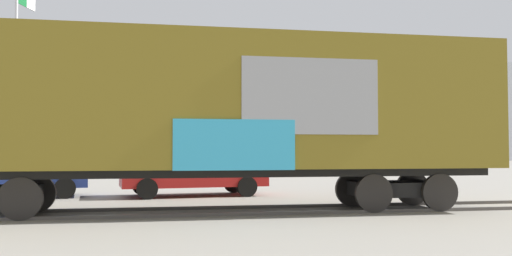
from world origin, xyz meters
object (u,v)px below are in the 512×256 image
object	(u,v)px
parked_car_red	(191,172)
parked_car_blue	(17,172)
freight_car	(205,107)
flagpole	(20,50)

from	to	relation	value
parked_car_red	parked_car_blue	bearing A→B (deg)	177.85
parked_car_blue	freight_car	bearing A→B (deg)	-41.40
parked_car_red	freight_car	bearing A→B (deg)	-87.93
flagpole	parked_car_blue	xyz separation A→B (m)	(1.43, -5.38, -4.77)
flagpole	parked_car_red	bearing A→B (deg)	-39.18
flagpole	parked_car_red	distance (m)	10.06
freight_car	flagpole	world-z (taller)	flagpole
parked_car_blue	parked_car_red	world-z (taller)	parked_car_blue
parked_car_blue	parked_car_red	distance (m)	5.43
freight_car	parked_car_red	world-z (taller)	freight_car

